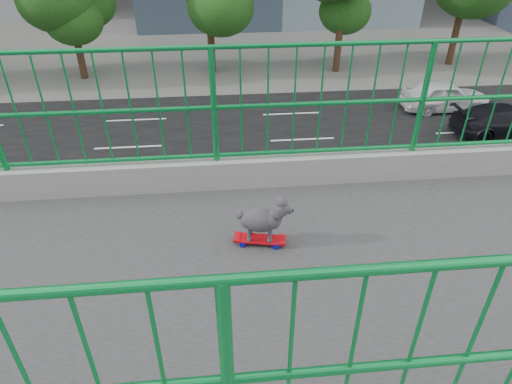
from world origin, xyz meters
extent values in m
cube|color=black|center=(-13.00, 0.00, 0.01)|extent=(18.00, 90.00, 0.02)
cylinder|color=black|center=(-25.80, -4.00, 1.36)|extent=(0.44, 0.44, 2.73)
ellipsoid|color=#113D10|center=(-25.80, -4.00, 4.51)|extent=(4.20, 4.20, 3.57)
cylinder|color=black|center=(-26.20, 4.00, 1.43)|extent=(0.44, 0.44, 2.87)
cylinder|color=black|center=(-25.60, 12.00, 1.33)|extent=(0.44, 0.44, 2.66)
cylinder|color=black|center=(-26.30, 20.00, 1.50)|extent=(0.44, 0.44, 3.01)
cube|color=red|center=(-0.44, 4.33, 7.05)|extent=(0.21, 0.46, 0.01)
cube|color=#99999E|center=(-0.46, 4.19, 7.03)|extent=(0.08, 0.04, 0.02)
cylinder|color=#0907A9|center=(-0.52, 4.20, 7.03)|extent=(0.03, 0.05, 0.05)
sphere|color=yellow|center=(-0.52, 4.20, 7.03)|extent=(0.02, 0.02, 0.02)
cylinder|color=#0907A9|center=(-0.41, 4.18, 7.03)|extent=(0.03, 0.05, 0.05)
sphere|color=yellow|center=(-0.41, 4.18, 7.03)|extent=(0.02, 0.02, 0.02)
cube|color=#99999E|center=(-0.41, 4.47, 7.03)|extent=(0.08, 0.04, 0.02)
cylinder|color=#0907A9|center=(-0.46, 4.48, 7.03)|extent=(0.03, 0.05, 0.05)
sphere|color=yellow|center=(-0.46, 4.48, 7.03)|extent=(0.02, 0.02, 0.02)
cylinder|color=#0907A9|center=(-0.35, 4.45, 7.03)|extent=(0.03, 0.05, 0.05)
sphere|color=yellow|center=(-0.35, 4.45, 7.03)|extent=(0.02, 0.02, 0.02)
ellipsoid|color=#272429|center=(-0.44, 4.33, 7.25)|extent=(0.25, 0.34, 0.21)
sphere|color=#272429|center=(-0.40, 4.50, 7.38)|extent=(0.14, 0.14, 0.14)
sphere|color=black|center=(-0.38, 4.58, 7.36)|extent=(0.02, 0.02, 0.02)
sphere|color=#272429|center=(-0.47, 4.16, 7.29)|extent=(0.07, 0.07, 0.07)
cylinder|color=#272429|center=(-0.46, 4.42, 7.12)|extent=(0.03, 0.03, 0.13)
cylinder|color=#272429|center=(-0.38, 4.40, 7.12)|extent=(0.03, 0.03, 0.13)
cylinder|color=#272429|center=(-0.50, 4.25, 7.12)|extent=(0.03, 0.03, 0.13)
cylinder|color=#272429|center=(-0.41, 4.23, 7.12)|extent=(0.03, 0.03, 0.13)
imported|color=black|center=(-9.20, 1.48, 0.75)|extent=(1.59, 4.56, 1.50)
imported|color=black|center=(-15.60, 17.54, 0.72)|extent=(2.01, 4.96, 1.44)
imported|color=silver|center=(-18.80, 16.09, 0.77)|extent=(1.81, 4.51, 1.54)
imported|color=silver|center=(-6.00, -1.30, 0.72)|extent=(1.52, 4.36, 1.44)
camera|label=1|loc=(2.49, 4.01, 9.47)|focal=31.41mm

